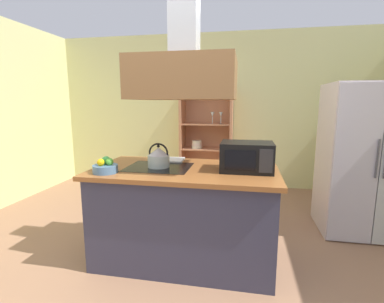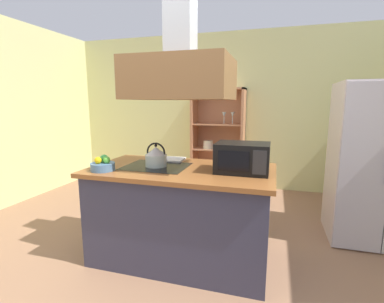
{
  "view_description": "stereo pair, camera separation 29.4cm",
  "coord_description": "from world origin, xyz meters",
  "px_view_note": "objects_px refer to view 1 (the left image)",
  "views": [
    {
      "loc": [
        0.46,
        -2.11,
        1.51
      ],
      "look_at": [
        -0.07,
        0.74,
        1.0
      ],
      "focal_mm": 26.22,
      "sensor_mm": 36.0,
      "label": 1
    },
    {
      "loc": [
        0.75,
        -2.04,
        1.51
      ],
      "look_at": [
        -0.07,
        0.74,
        1.0
      ],
      "focal_mm": 26.22,
      "sensor_mm": 36.0,
      "label": 2
    }
  ],
  "objects_px": {
    "refrigerator": "(365,160)",
    "cutting_board": "(167,160)",
    "dish_cabinet": "(206,144)",
    "kettle": "(159,157)",
    "fruit_bowl": "(105,167)",
    "microwave": "(247,157)"
  },
  "relations": [
    {
      "from": "refrigerator",
      "to": "cutting_board",
      "type": "distance_m",
      "value": 2.26
    },
    {
      "from": "dish_cabinet",
      "to": "kettle",
      "type": "relative_size",
      "value": 7.61
    },
    {
      "from": "refrigerator",
      "to": "fruit_bowl",
      "type": "distance_m",
      "value": 2.84
    },
    {
      "from": "microwave",
      "to": "fruit_bowl",
      "type": "relative_size",
      "value": 2.13
    },
    {
      "from": "dish_cabinet",
      "to": "kettle",
      "type": "distance_m",
      "value": 2.4
    },
    {
      "from": "refrigerator",
      "to": "dish_cabinet",
      "type": "distance_m",
      "value": 2.48
    },
    {
      "from": "refrigerator",
      "to": "kettle",
      "type": "bearing_deg",
      "value": -156.03
    },
    {
      "from": "cutting_board",
      "to": "microwave",
      "type": "xyz_separation_m",
      "value": [
        0.82,
        -0.3,
        0.12
      ]
    },
    {
      "from": "dish_cabinet",
      "to": "fruit_bowl",
      "type": "height_order",
      "value": "dish_cabinet"
    },
    {
      "from": "refrigerator",
      "to": "cutting_board",
      "type": "height_order",
      "value": "refrigerator"
    },
    {
      "from": "kettle",
      "to": "cutting_board",
      "type": "relative_size",
      "value": 0.68
    },
    {
      "from": "refrigerator",
      "to": "microwave",
      "type": "relative_size",
      "value": 3.75
    },
    {
      "from": "kettle",
      "to": "fruit_bowl",
      "type": "relative_size",
      "value": 1.06
    },
    {
      "from": "kettle",
      "to": "cutting_board",
      "type": "xyz_separation_m",
      "value": [
        -0.0,
        0.32,
        -0.09
      ]
    },
    {
      "from": "microwave",
      "to": "dish_cabinet",
      "type": "bearing_deg",
      "value": 106.14
    },
    {
      "from": "cutting_board",
      "to": "microwave",
      "type": "bearing_deg",
      "value": -20.32
    },
    {
      "from": "kettle",
      "to": "fruit_bowl",
      "type": "height_order",
      "value": "kettle"
    },
    {
      "from": "dish_cabinet",
      "to": "cutting_board",
      "type": "height_order",
      "value": "dish_cabinet"
    },
    {
      "from": "cutting_board",
      "to": "fruit_bowl",
      "type": "distance_m",
      "value": 0.72
    },
    {
      "from": "refrigerator",
      "to": "cutting_board",
      "type": "xyz_separation_m",
      "value": [
        -2.16,
        -0.64,
        0.05
      ]
    },
    {
      "from": "refrigerator",
      "to": "kettle",
      "type": "distance_m",
      "value": 2.37
    },
    {
      "from": "refrigerator",
      "to": "kettle",
      "type": "relative_size",
      "value": 7.5
    }
  ]
}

